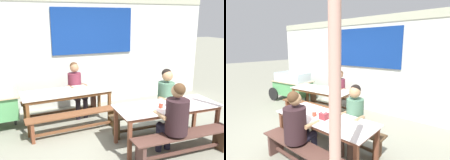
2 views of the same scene
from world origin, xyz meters
The scene contains 15 objects.
ground_plane centered at (0.00, 0.00, 0.00)m, with size 40.00×40.00×0.00m, color gray.
backdrop_wall centered at (0.01, 2.40, 1.47)m, with size 7.03×0.23×2.79m.
dining_table_far centered at (-0.64, 1.30, 0.66)m, with size 1.90×0.84×0.73m.
dining_table_near centered at (0.85, -0.20, 0.66)m, with size 1.89×0.77×0.73m.
bench_far_back centered at (-0.67, 1.81, 0.28)m, with size 1.81×0.41×0.42m.
bench_far_front centered at (-0.60, 0.78, 0.29)m, with size 1.89×0.40×0.42m.
bench_near_back centered at (0.86, 0.31, 0.29)m, with size 1.79×0.33×0.42m.
bench_near_front centered at (0.84, -0.72, 0.28)m, with size 1.77×0.36×0.42m.
food_cart centered at (-2.33, 1.58, 0.61)m, with size 1.79×0.94×1.03m.
person_right_near_table centered at (1.15, 0.24, 0.72)m, with size 0.46×0.56×1.27m.
person_near_front centered at (0.68, -0.66, 0.72)m, with size 0.48×0.56×1.28m.
person_center_facing centered at (-0.34, 1.76, 0.69)m, with size 0.47×0.59×1.25m.
tissue_box centered at (0.88, -0.26, 0.79)m, with size 0.14×0.11×0.13m.
condiment_jar centered at (0.67, -0.28, 0.78)m, with size 0.07×0.07×0.10m.
wooden_support_post centered at (1.93, -1.26, 1.25)m, with size 0.10×0.10×2.51m, color tan.
Camera 2 is at (2.80, -2.35, 1.94)m, focal length 28.22 mm.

